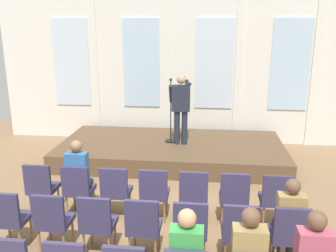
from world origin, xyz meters
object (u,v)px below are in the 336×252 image
audience_r1_c6 (289,217)px  chair_r1_c4 (191,226)px  speaker (181,104)px  chair_r1_c1 (52,218)px  chair_r0_c1 (78,187)px  chair_r1_c3 (143,224)px  chair_r0_c4 (194,193)px  chair_r0_c5 (234,194)px  chair_r1_c0 (9,216)px  chair_r1_c6 (289,232)px  chair_r0_c3 (154,191)px  chair_r1_c5 (239,229)px  audience_r0_c1 (79,173)px  chair_r1_c2 (97,221)px  chair_r0_c2 (116,189)px  chair_r0_c6 (275,196)px  mic_stand (171,128)px  chair_r0_c0 (41,185)px

audience_r1_c6 → chair_r1_c4: bearing=-176.3°
speaker → chair_r1_c1: (-1.53, -3.89, -0.85)m
chair_r0_c1 → chair_r1_c3: size_ratio=1.00×
chair_r0_c4 → chair_r0_c5: size_ratio=1.00×
chair_r1_c0 → chair_r1_c6: 3.92m
speaker → chair_r0_c3: (-0.22, -2.86, -0.85)m
chair_r0_c4 → chair_r1_c5: 1.23m
audience_r0_c1 → chair_r1_c2: (0.65, -1.12, -0.21)m
audience_r0_c1 → chair_r0_c3: bearing=-3.5°
chair_r1_c5 → chair_r0_c3: bearing=141.5°
chair_r0_c2 → chair_r1_c4: bearing=-38.5°
chair_r1_c2 → chair_r0_c2: bearing=90.0°
chair_r0_c5 → chair_r1_c4: 1.23m
chair_r0_c1 → chair_r1_c2: 1.23m
chair_r0_c2 → audience_r0_c1: bearing=173.0°
chair_r1_c3 → chair_r0_c3: bearing=90.0°
chair_r0_c2 → chair_r0_c6: 2.61m
mic_stand → chair_r0_c1: mic_stand is taller
chair_r0_c3 → chair_r1_c6: (1.96, -1.04, 0.00)m
chair_r0_c2 → chair_r1_c6: same height
chair_r0_c3 → chair_r1_c6: same height
chair_r0_c0 → chair_r1_c5: bearing=-17.7°
audience_r0_c1 → chair_r1_c0: 1.31m
chair_r0_c5 → audience_r0_c1: bearing=178.2°
chair_r0_c2 → chair_r1_c4: same height
chair_r0_c2 → chair_r0_c3: bearing=0.0°
audience_r0_c1 → chair_r1_c1: bearing=-90.0°
chair_r0_c1 → chair_r0_c2: size_ratio=1.00×
speaker → audience_r1_c6: (1.74, -3.81, -0.68)m
chair_r1_c2 → chair_r1_c3: size_ratio=1.00×
speaker → audience_r0_c1: (-1.53, -2.78, -0.64)m
audience_r1_c6 → chair_r0_c6: bearing=90.0°
chair_r0_c0 → chair_r1_c6: same height
chair_r1_c0 → chair_r1_c6: same height
chair_r1_c6 → mic_stand: bearing=116.3°
chair_r1_c6 → audience_r0_c1: bearing=161.1°
chair_r1_c1 → chair_r1_c2: 0.65m
audience_r0_c1 → chair_r0_c5: (2.61, -0.08, -0.21)m
chair_r1_c0 → chair_r1_c4: 2.61m
chair_r0_c5 → chair_r0_c3: bearing=180.0°
chair_r0_c2 → chair_r0_c3: size_ratio=1.00×
chair_r1_c2 → chair_r1_c5: same height
speaker → chair_r0_c1: bearing=-118.1°
chair_r1_c1 → chair_r1_c3: size_ratio=1.00×
chair_r0_c5 → chair_r1_c3: bearing=-141.5°
mic_stand → chair_r1_c3: 4.03m
chair_r0_c1 → chair_r0_c2: same height
chair_r1_c5 → audience_r1_c6: bearing=7.3°
chair_r1_c5 → chair_r0_c1: bearing=158.3°
chair_r0_c5 → chair_r1_c4: size_ratio=1.00×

